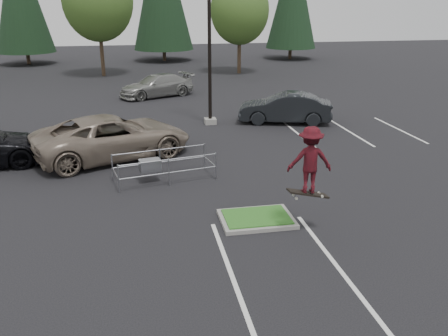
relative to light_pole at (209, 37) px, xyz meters
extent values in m
plane|color=black|center=(-0.50, -12.00, -4.56)|extent=(120.00, 120.00, 0.00)
cube|color=gray|center=(-0.50, -12.00, -4.50)|extent=(2.20, 1.60, 0.12)
cube|color=#215B1C|center=(-0.50, -12.00, -4.42)|extent=(1.95, 1.35, 0.05)
cube|color=silver|center=(-5.00, -3.00, -4.56)|extent=(0.12, 5.20, 0.01)
cube|color=silver|center=(-7.70, -3.00, -4.56)|extent=(0.12, 5.20, 0.01)
cube|color=silver|center=(4.00, -3.00, -4.56)|extent=(0.12, 5.20, 0.01)
cube|color=silver|center=(6.70, -3.00, -4.56)|extent=(0.12, 5.20, 0.01)
cube|color=silver|center=(9.40, -3.00, -4.56)|extent=(0.12, 5.20, 0.01)
cube|color=silver|center=(-1.85, -15.00, -4.56)|extent=(0.12, 6.00, 0.01)
cube|color=silver|center=(0.85, -15.00, -4.56)|extent=(0.12, 6.00, 0.01)
cube|color=gray|center=(0.00, 0.00, -4.41)|extent=(0.60, 0.60, 0.30)
cylinder|color=black|center=(0.00, 0.00, 0.44)|extent=(0.18, 0.18, 10.00)
cylinder|color=#38281C|center=(-6.50, 18.50, -2.81)|extent=(0.32, 0.32, 3.50)
ellipsoid|color=#315C22|center=(-6.50, 18.50, 1.70)|extent=(5.89, 5.89, 6.77)
sphere|color=#315C22|center=(-5.90, 18.20, 0.96)|extent=(3.68, 3.68, 3.68)
sphere|color=#315C22|center=(-7.00, 18.90, 1.15)|extent=(4.05, 4.05, 4.05)
cylinder|color=#38281C|center=(5.50, 17.80, -3.04)|extent=(0.32, 0.32, 3.04)
ellipsoid|color=#315C22|center=(5.50, 17.80, 0.88)|extent=(5.12, 5.12, 5.89)
sphere|color=#315C22|center=(6.10, 17.50, 0.24)|extent=(3.20, 3.20, 3.20)
sphere|color=#315C22|center=(5.00, 18.20, 0.40)|extent=(3.52, 3.52, 3.52)
cylinder|color=#38281C|center=(-14.50, 28.00, -3.96)|extent=(0.36, 0.36, 1.20)
cylinder|color=#38281C|center=(-0.50, 28.50, -3.96)|extent=(0.36, 0.36, 1.20)
cylinder|color=#38281C|center=(13.50, 27.50, -3.96)|extent=(0.36, 0.36, 1.20)
cylinder|color=gray|center=(-4.64, -8.97, -4.04)|extent=(0.05, 0.05, 1.03)
cylinder|color=gray|center=(-4.88, -7.73, -4.04)|extent=(0.05, 0.05, 1.03)
cylinder|color=gray|center=(-2.88, -8.62, -4.04)|extent=(0.05, 0.05, 1.03)
cylinder|color=gray|center=(-3.12, -7.38, -4.04)|extent=(0.05, 0.05, 1.03)
cylinder|color=gray|center=(-1.12, -8.27, -4.04)|extent=(0.05, 0.05, 1.03)
cylinder|color=gray|center=(-1.36, -7.03, -4.04)|extent=(0.05, 0.05, 1.03)
cylinder|color=gray|center=(-2.88, -8.62, -4.06)|extent=(3.53, 0.75, 0.04)
cylinder|color=gray|center=(-2.88, -8.62, -3.57)|extent=(3.53, 0.75, 0.04)
cylinder|color=gray|center=(-3.12, -7.38, -4.06)|extent=(3.53, 0.75, 0.04)
cylinder|color=gray|center=(-3.12, -7.38, -3.57)|extent=(3.53, 0.75, 0.04)
cube|color=gray|center=(-3.53, -8.11, -3.91)|extent=(0.84, 0.61, 0.43)
cube|color=black|center=(0.70, -13.00, -3.34)|extent=(1.23, 0.46, 0.35)
cylinder|color=beige|center=(0.32, -13.13, -3.41)|extent=(0.08, 0.04, 0.08)
cylinder|color=beige|center=(0.32, -12.87, -3.41)|extent=(0.08, 0.04, 0.08)
cylinder|color=beige|center=(1.08, -13.13, -3.41)|extent=(0.08, 0.04, 0.08)
cylinder|color=beige|center=(1.08, -12.87, -3.41)|extent=(0.08, 0.04, 0.08)
imported|color=maroon|center=(0.70, -13.00, -2.34)|extent=(1.30, 0.86, 1.88)
imported|color=gray|center=(-5.00, -5.00, -3.65)|extent=(7.16, 5.14, 1.81)
imported|color=black|center=(4.00, -0.50, -3.75)|extent=(5.21, 3.01, 1.62)
imported|color=gray|center=(-2.32, 8.21, -3.81)|extent=(5.59, 4.01, 1.50)
camera|label=1|loc=(-3.89, -24.61, 1.81)|focal=38.00mm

